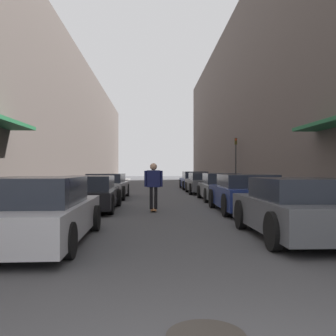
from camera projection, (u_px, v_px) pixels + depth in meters
ground at (160, 193)px, 23.02m from camera, size 117.00×117.00×0.00m
curb_strip_left at (98, 188)px, 28.15m from camera, size 1.80×53.18×0.12m
curb_strip_right at (220, 188)px, 28.52m from camera, size 1.80×53.18×0.12m
building_row_left at (59, 124)px, 28.05m from camera, size 4.90×53.18×9.67m
building_row_right at (257, 102)px, 28.66m from camera, size 4.90×53.18×13.23m
parked_car_left_0 at (38, 212)px, 7.36m from camera, size 1.96×4.56×1.31m
parked_car_left_1 at (89, 193)px, 13.32m from camera, size 1.99×4.43×1.23m
parked_car_left_2 at (107, 186)px, 18.80m from camera, size 2.01×4.56×1.24m
parked_car_right_0 at (299, 209)px, 7.88m from camera, size 2.03×4.02×1.27m
parked_car_right_1 at (245, 193)px, 12.80m from camera, size 2.02×4.35×1.28m
parked_car_right_2 at (220, 187)px, 17.63m from camera, size 1.85×4.13×1.28m
parked_car_right_3 at (204, 183)px, 22.69m from camera, size 1.99×4.11×1.25m
parked_car_right_4 at (195, 181)px, 27.70m from camera, size 2.01×4.79×1.30m
skateboarder at (153, 182)px, 12.98m from camera, size 0.64×0.78×1.67m
manhole_cover at (206, 336)px, 3.24m from camera, size 0.70×0.70×0.02m
traffic_light at (236, 157)px, 25.47m from camera, size 0.16×0.22×3.48m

